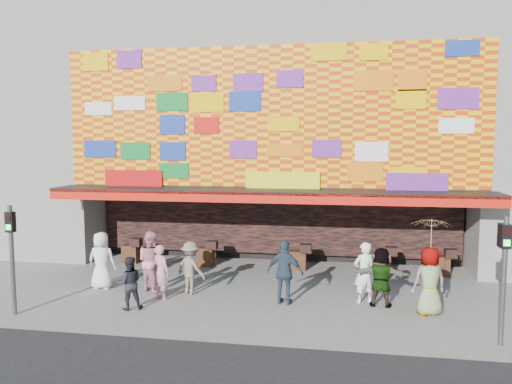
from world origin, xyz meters
The scene contains 15 objects.
ground centered at (0.00, 0.00, 0.00)m, with size 90.00×90.00×0.00m, color slate.
shop_building centered at (0.00, 8.18, 5.23)m, with size 15.20×9.40×10.00m.
neighbor_left centered at (-13.00, 8.00, 6.00)m, with size 11.00×8.00×12.00m, color gray.
signal_left centered at (-6.20, -1.50, 1.86)m, with size 0.22×0.20×3.00m.
signal_right centered at (6.20, -1.50, 1.86)m, with size 0.22×0.20×3.00m.
ped_a centered at (-4.99, 1.18, 0.91)m, with size 0.89×0.58×1.83m, color white.
ped_b centered at (-2.74, 0.45, 0.83)m, with size 0.60×0.40×1.66m, color #C7808C.
ped_c centered at (-3.29, -0.57, 0.75)m, with size 0.73×0.57×1.50m, color black.
ped_d centered at (-2.01, 1.10, 0.82)m, with size 1.05×0.61×1.63m, color #786757.
ped_e centered at (0.96, 0.61, 0.93)m, with size 1.10×0.46×1.87m, color #2E3D50.
ped_f centered at (3.68, 0.88, 0.86)m, with size 1.59×0.51×1.71m, color gray.
ped_g centered at (4.91, 0.35, 0.94)m, with size 0.91×0.60×1.87m, color gray.
ped_h centered at (3.22, 1.12, 0.90)m, with size 0.65×0.43×1.79m, color white.
ped_i centered at (-3.34, 1.21, 0.95)m, with size 0.92×0.72×1.90m, color pink.
parasol centered at (4.91, 0.35, 2.18)m, with size 1.38×1.39×1.90m.
Camera 1 is at (2.47, -13.40, 4.68)m, focal length 35.00 mm.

